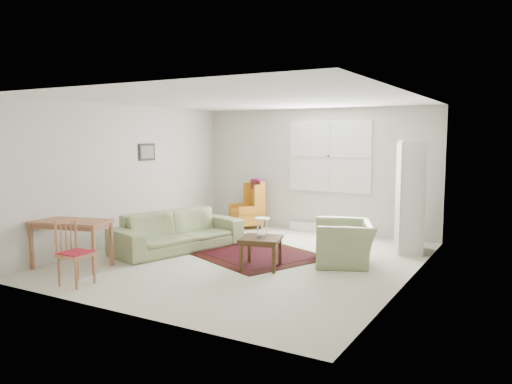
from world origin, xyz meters
The scene contains 10 objects.
room centered at (0.02, 0.21, 1.26)m, with size 5.04×5.54×2.51m.
rug centered at (-0.36, 0.49, 0.01)m, with size 2.68×1.72×0.03m, color black, non-canonical shape.
sofa centered at (-1.37, 0.00, 0.46)m, with size 2.26×0.88×0.91m, color gray.
armchair centered at (1.43, 0.54, 0.39)m, with size 1.00×0.88×0.78m, color gray.
wingback_chair centered at (-1.41, 2.35, 0.52)m, with size 0.59×0.63×1.03m, color orange, non-canonical shape.
coffee_table centered at (0.45, -0.33, 0.23)m, with size 0.57×0.57×0.47m, color #3E2713, non-canonical shape.
stool centered at (-0.62, 1.63, 0.20)m, with size 0.29×0.29×0.39m, color white, non-canonical shape.
cabinet centered at (2.10, 1.86, 0.94)m, with size 0.39×0.75×1.88m, color silver, non-canonical shape.
desk centered at (-2.01, -1.70, 0.36)m, with size 1.12×0.56×0.71m, color #A06340, non-canonical shape.
desk_chair centered at (-1.25, -2.27, 0.43)m, with size 0.38×0.38×0.87m, color #A06340, non-canonical shape.
Camera 1 is at (3.96, -6.65, 1.95)m, focal length 35.00 mm.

